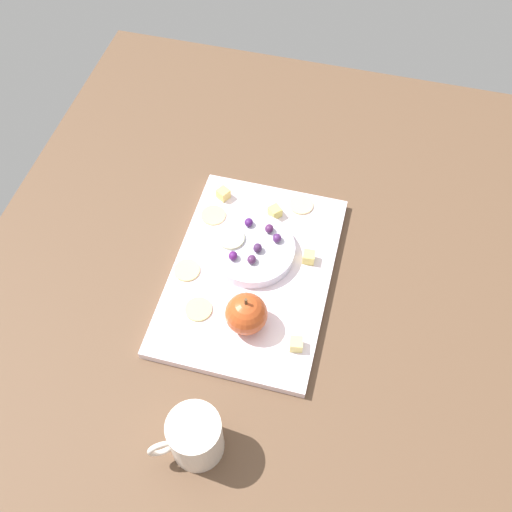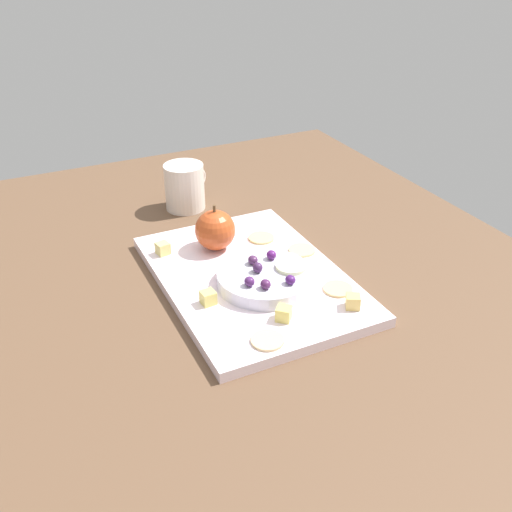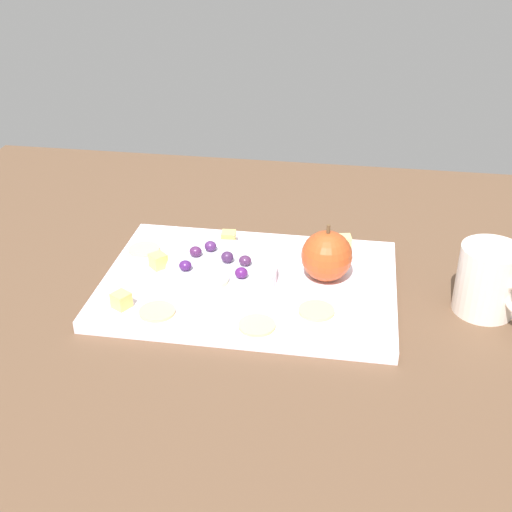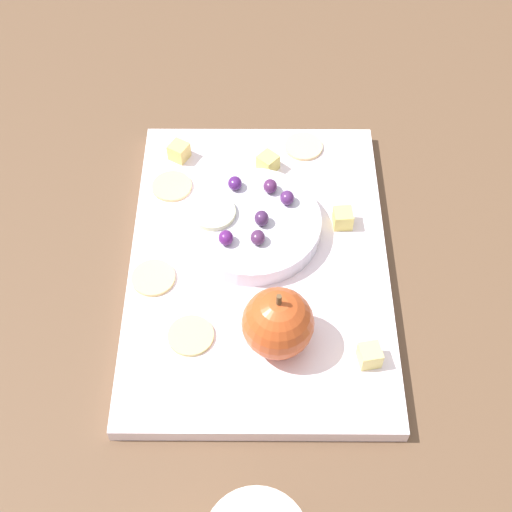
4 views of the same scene
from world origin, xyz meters
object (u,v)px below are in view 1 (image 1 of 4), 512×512
at_px(cheese_cube_0, 223,194).
at_px(cracker_2, 187,270).
at_px(cheese_cube_1, 296,344).
at_px(cheese_cube_3, 275,212).
at_px(grape_0, 277,238).
at_px(cracker_0, 301,205).
at_px(grape_4, 269,229).
at_px(platter, 252,274).
at_px(cheese_cube_2, 309,257).
at_px(grape_1, 233,256).
at_px(apple_slice_0, 231,238).
at_px(serving_dish, 250,249).
at_px(grape_5, 249,222).
at_px(grape_3, 252,259).
at_px(cup, 195,437).
at_px(cracker_1, 198,309).
at_px(apple_whole, 246,314).
at_px(grape_2, 258,248).
at_px(cracker_3, 213,215).

relative_size(cheese_cube_0, cracker_2, 0.45).
distance_m(cheese_cube_1, cracker_2, 0.24).
distance_m(cheese_cube_3, grape_0, 0.08).
xyz_separation_m(cracker_0, grape_4, (0.09, -0.04, 0.03)).
relative_size(platter, grape_0, 23.17).
relative_size(cheese_cube_2, grape_1, 1.20).
bearing_deg(grape_4, cheese_cube_3, -177.78).
relative_size(cheese_cube_3, grape_1, 1.20).
height_order(grape_0, apple_slice_0, grape_0).
height_order(cheese_cube_2, cracker_2, cheese_cube_2).
bearing_deg(serving_dish, grape_5, -161.87).
distance_m(cheese_cube_1, grape_0, 0.20).
height_order(grape_3, grape_4, same).
distance_m(cracker_2, grape_4, 0.17).
bearing_deg(grape_4, grape_5, -96.66).
distance_m(cheese_cube_1, cracker_0, 0.30).
relative_size(cheese_cube_2, cheese_cube_3, 1.00).
bearing_deg(cheese_cube_0, cheese_cube_1, 36.45).
bearing_deg(cracker_0, serving_dish, -27.00).
height_order(grape_1, grape_3, same).
xyz_separation_m(grape_3, cup, (0.32, -0.00, 0.00)).
bearing_deg(grape_1, cheese_cube_3, 160.55).
bearing_deg(grape_3, cracker_2, -72.92).
xyz_separation_m(cracker_1, grape_3, (-0.10, 0.07, 0.03)).
relative_size(apple_whole, cracker_2, 1.52).
height_order(platter, grape_2, grape_2).
distance_m(cheese_cube_1, cracker_1, 0.18).
xyz_separation_m(cheese_cube_2, cracker_3, (-0.05, -0.19, -0.01)).
bearing_deg(apple_whole, cracker_2, -120.21).
bearing_deg(cracker_0, cracker_1, -24.62).
bearing_deg(grape_5, serving_dish, 18.13).
xyz_separation_m(cracker_2, grape_1, (-0.03, 0.08, 0.03)).
height_order(serving_dish, grape_1, grape_1).
bearing_deg(grape_1, cheese_cube_0, -157.30).
relative_size(cheese_cube_0, cheese_cube_2, 1.00).
distance_m(serving_dish, grape_1, 0.04).
height_order(cheese_cube_2, cheese_cube_3, same).
relative_size(cracker_0, grape_0, 2.68).
xyz_separation_m(grape_1, cup, (0.32, 0.03, 0.00)).
relative_size(cheese_cube_0, apple_slice_0, 0.42).
height_order(serving_dish, cracker_1, serving_dish).
bearing_deg(grape_4, cracker_1, -24.46).
bearing_deg(cracker_3, apple_whole, 30.22).
relative_size(cheese_cube_0, grape_3, 1.20).
bearing_deg(grape_3, cheese_cube_1, 39.85).
bearing_deg(cup, cracker_0, 173.30).
relative_size(grape_1, grape_2, 1.00).
bearing_deg(grape_3, grape_2, 171.08).
distance_m(platter, cracker_3, 0.14).
distance_m(grape_5, cup, 0.40).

